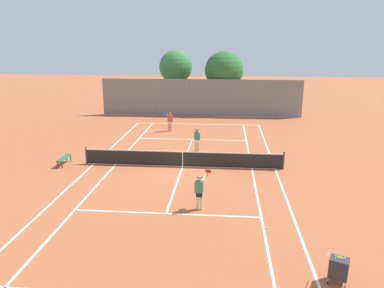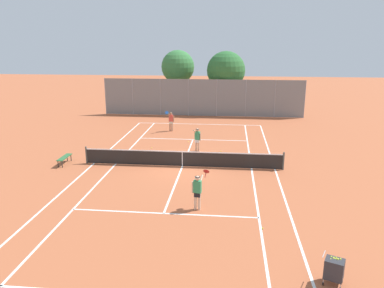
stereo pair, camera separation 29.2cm
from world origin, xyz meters
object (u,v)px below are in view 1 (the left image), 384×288
Objects in this scene: player_far_left at (170,120)px; tree_behind_right at (225,72)px; player_far_right at (197,138)px; tree_behind_left at (175,68)px; loose_tennis_ball_0 at (188,142)px; courtside_bench at (64,158)px; player_near_side at (200,190)px; loose_tennis_ball_3 at (265,228)px; tennis_net at (183,158)px; loose_tennis_ball_4 at (148,153)px; loose_tennis_ball_2 at (151,148)px; loose_tennis_ball_1 at (221,151)px; ball_cart at (339,268)px.

player_far_left is 0.28× the size of tree_behind_right.
tree_behind_left reaches higher than player_far_right.
courtside_bench is (-6.95, -5.87, 0.38)m from loose_tennis_ball_0.
tree_behind_left is (-4.43, 25.05, 3.61)m from player_near_side.
courtside_bench reaches higher than loose_tennis_ball_3.
tennis_net is at bearing 103.84° from player_near_side.
loose_tennis_ball_4 is (-2.34, -3.04, 0.00)m from loose_tennis_ball_0.
player_far_right is at bearing -77.23° from tree_behind_left.
courtside_bench is 20.91m from tree_behind_right.
loose_tennis_ball_4 is at bearing 124.53° from loose_tennis_ball_3.
loose_tennis_ball_2 is 13.02m from loose_tennis_ball_3.
player_near_side is 26.88× the size of loose_tennis_ball_1.
loose_tennis_ball_2 is 16.18m from tree_behind_left.
loose_tennis_ball_4 is at bearing -170.15° from loose_tennis_ball_1.
tree_behind_left is (-7.20, 26.60, 4.50)m from loose_tennis_ball_3.
loose_tennis_ball_2 is 0.01× the size of tree_behind_right.
loose_tennis_ball_0 and loose_tennis_ball_3 have the same top height.
player_far_right is 24.24× the size of loose_tennis_ball_4.
player_far_left is 3.98m from loose_tennis_ball_0.
loose_tennis_ball_3 is at bearing 119.55° from ball_cart.
loose_tennis_ball_2 is at bearing -88.77° from tree_behind_left.
loose_tennis_ball_4 is at bearing -87.58° from loose_tennis_ball_2.
tennis_net is 5.59m from loose_tennis_ball_0.
player_far_left is at bearing -116.39° from tree_behind_right.
loose_tennis_ball_0 is 0.01× the size of tree_behind_left.
player_near_side is 9.27m from loose_tennis_ball_1.
tree_behind_right is (1.70, 14.59, 3.30)m from player_far_right.
tennis_net reaches higher than loose_tennis_ball_1.
courtside_bench reaches higher than loose_tennis_ball_0.
loose_tennis_ball_3 is 0.01× the size of tree_behind_right.
player_far_right is at bearing 24.76° from courtside_bench.
tree_behind_right is (4.98, 14.21, 4.18)m from loose_tennis_ball_2.
tree_behind_right reaches higher than tennis_net.
loose_tennis_ball_2 is 6.08m from courtside_bench.
loose_tennis_ball_1 is at bearing 100.47° from loose_tennis_ball_3.
tree_behind_right reaches higher than loose_tennis_ball_1.
player_near_side reaches higher than ball_cart.
loose_tennis_ball_0 is at bearing 52.44° from loose_tennis_ball_4.
player_far_right is 2.58m from loose_tennis_ball_0.
loose_tennis_ball_1 is 0.01× the size of tree_behind_left.
player_near_side is at bearing -64.15° from loose_tennis_ball_4.
loose_tennis_ball_3 is (-1.89, 3.34, -0.50)m from ball_cart.
courtside_bench is at bearing -158.75° from loose_tennis_ball_1.
tennis_net is 4.57m from loose_tennis_ball_2.
loose_tennis_ball_2 is (-4.88, 0.32, 0.00)m from loose_tennis_ball_1.
ball_cart is at bearing -56.68° from loose_tennis_ball_4.
courtside_bench is 0.24× the size of tree_behind_right.
player_far_right reaches higher than courtside_bench.
courtside_bench is at bearing 147.52° from player_near_side.
loose_tennis_ball_2 is (-3.27, 0.38, -0.88)m from player_far_right.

